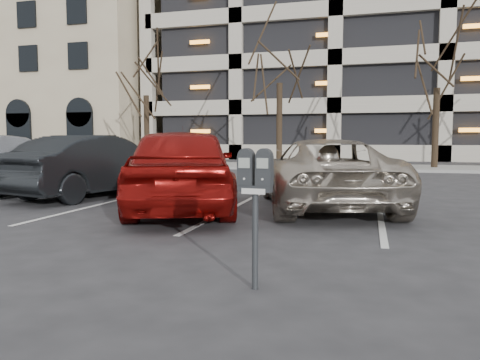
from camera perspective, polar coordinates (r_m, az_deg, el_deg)
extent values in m
plane|color=#28282B|center=(6.54, 4.73, -7.02)|extent=(140.00, 140.00, 0.00)
cube|color=gray|center=(22.35, 12.36, 1.55)|extent=(80.00, 4.00, 0.12)
cube|color=silver|center=(10.22, -16.53, -2.82)|extent=(0.10, 5.20, 0.00)
cube|color=silver|center=(9.06, -1.29, -3.59)|extent=(0.10, 5.20, 0.00)
cube|color=silver|center=(8.69, 16.73, -4.17)|extent=(0.10, 5.20, 0.00)
cube|color=tan|center=(46.96, -23.75, 12.10)|extent=(26.00, 16.00, 15.00)
cylinder|color=black|center=(24.93, -11.30, 5.93)|extent=(0.28, 0.28, 3.61)
cylinder|color=black|center=(22.68, 4.81, 6.64)|extent=(0.28, 0.28, 4.03)
cylinder|color=black|center=(22.47, 22.74, 5.74)|extent=(0.28, 0.28, 3.60)
cylinder|color=black|center=(4.25, 1.85, -7.35)|extent=(0.06, 0.06, 0.90)
cube|color=black|center=(4.18, 1.87, -1.04)|extent=(0.31, 0.13, 0.06)
cube|color=silver|center=(4.13, 1.62, -1.40)|extent=(0.22, 0.03, 0.05)
cube|color=gray|center=(4.13, 0.48, 2.09)|extent=(0.11, 0.02, 0.09)
cube|color=gray|center=(4.07, 2.73, 2.04)|extent=(0.11, 0.02, 0.09)
imported|color=#B0A595|center=(9.45, 10.18, 0.79)|extent=(3.48, 5.31, 1.36)
cube|color=orange|center=(8.62, 7.40, 4.97)|extent=(0.10, 0.20, 0.01)
imported|color=maroon|center=(8.86, -6.97, 1.35)|extent=(3.37, 5.07, 1.60)
imported|color=black|center=(11.63, -17.14, 1.64)|extent=(2.53, 4.63, 1.45)
imported|color=#9A9CA1|center=(12.91, -26.38, 1.70)|extent=(3.67, 5.44, 1.46)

